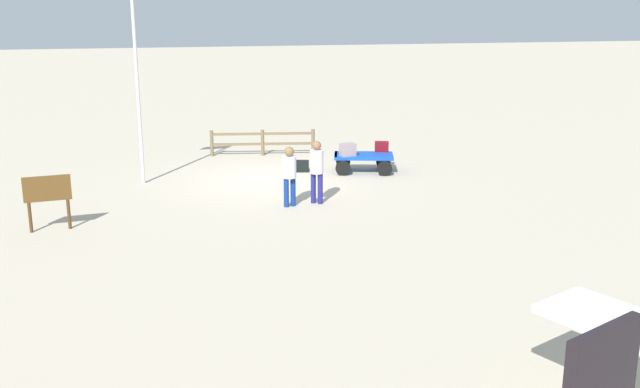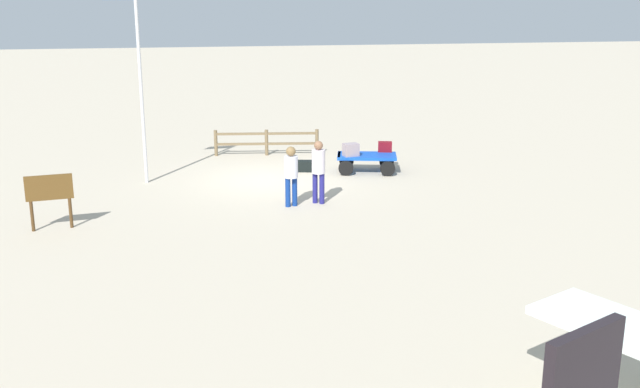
% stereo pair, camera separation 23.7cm
% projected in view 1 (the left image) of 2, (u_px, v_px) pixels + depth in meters
% --- Properties ---
extents(ground_plane, '(120.00, 120.00, 0.00)m').
position_uv_depth(ground_plane, '(269.00, 180.00, 22.69)').
color(ground_plane, '#BCAF98').
extents(luggage_cart, '(2.05, 1.55, 0.57)m').
position_uv_depth(luggage_cart, '(363.00, 159.00, 23.64)').
color(luggage_cart, blue).
rests_on(luggage_cart, ground).
extents(suitcase_navy, '(0.51, 0.41, 0.32)m').
position_uv_depth(suitcase_navy, '(382.00, 147.00, 24.00)').
color(suitcase_navy, maroon).
rests_on(suitcase_navy, luggage_cart).
extents(suitcase_grey, '(0.52, 0.42, 0.40)m').
position_uv_depth(suitcase_grey, '(348.00, 150.00, 23.33)').
color(suitcase_grey, gray).
rests_on(suitcase_grey, luggage_cart).
extents(suitcase_tan, '(0.61, 0.44, 0.35)m').
position_uv_depth(suitcase_tan, '(300.00, 166.00, 23.75)').
color(suitcase_tan, black).
rests_on(suitcase_tan, ground).
extents(worker_lead, '(0.50, 0.50, 1.73)m').
position_uv_depth(worker_lead, '(317.00, 167.00, 19.91)').
color(worker_lead, navy).
rests_on(worker_lead, ground).
extents(worker_trailing, '(0.46, 0.46, 1.63)m').
position_uv_depth(worker_trailing, '(289.00, 171.00, 19.63)').
color(worker_trailing, navy).
rests_on(worker_trailing, ground).
extents(flagpole, '(0.99, 0.10, 5.93)m').
position_uv_depth(flagpole, '(133.00, 68.00, 21.41)').
color(flagpole, silver).
rests_on(flagpole, ground).
extents(signboard, '(1.09, 0.21, 1.35)m').
position_uv_depth(signboard, '(48.00, 194.00, 17.62)').
color(signboard, '#4C3319').
rests_on(signboard, ground).
extents(wooden_fence, '(3.64, 0.61, 0.91)m').
position_uv_depth(wooden_fence, '(263.00, 141.00, 26.02)').
color(wooden_fence, brown).
rests_on(wooden_fence, ground).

